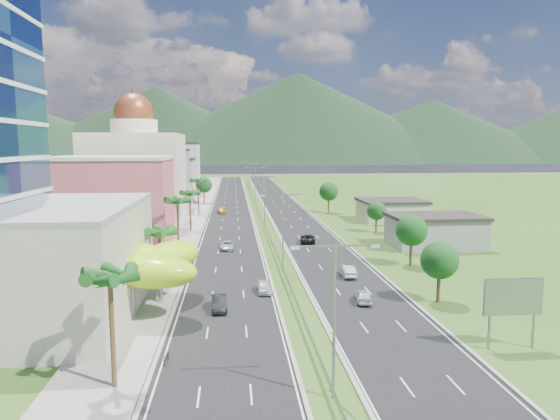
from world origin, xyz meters
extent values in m
plane|color=#2D5119|center=(0.00, 0.00, 0.00)|extent=(500.00, 500.00, 0.00)
cube|color=black|center=(-7.50, 90.00, 0.02)|extent=(11.00, 260.00, 0.04)
cube|color=black|center=(7.50, 90.00, 0.02)|extent=(11.00, 260.00, 0.04)
cube|color=gray|center=(-17.00, 90.00, 0.06)|extent=(7.00, 260.00, 0.12)
cube|color=gray|center=(0.00, 72.00, 0.62)|extent=(0.08, 216.00, 0.28)
cube|color=gray|center=(0.00, 174.00, 0.35)|extent=(0.10, 0.12, 0.70)
cylinder|color=gray|center=(0.00, -25.00, 5.50)|extent=(0.20, 0.20, 11.00)
cube|color=gray|center=(-1.44, -25.00, 10.80)|extent=(2.88, 0.12, 0.12)
cube|color=gray|center=(1.44, -25.00, 10.80)|extent=(2.88, 0.12, 0.12)
cube|color=silver|center=(-2.72, -25.00, 10.70)|extent=(0.60, 0.25, 0.18)
cube|color=silver|center=(2.72, -25.00, 10.70)|extent=(0.60, 0.25, 0.18)
cylinder|color=gray|center=(0.00, 10.00, 5.50)|extent=(0.20, 0.20, 11.00)
cube|color=gray|center=(-1.44, 10.00, 10.80)|extent=(2.88, 0.12, 0.12)
cube|color=gray|center=(1.44, 10.00, 10.80)|extent=(2.88, 0.12, 0.12)
cube|color=silver|center=(-2.72, 10.00, 10.70)|extent=(0.60, 0.25, 0.18)
cube|color=silver|center=(2.72, 10.00, 10.70)|extent=(0.60, 0.25, 0.18)
cylinder|color=gray|center=(0.00, 50.00, 5.50)|extent=(0.20, 0.20, 11.00)
cube|color=gray|center=(-1.44, 50.00, 10.80)|extent=(2.88, 0.12, 0.12)
cube|color=gray|center=(1.44, 50.00, 10.80)|extent=(2.88, 0.12, 0.12)
cube|color=silver|center=(-2.72, 50.00, 10.70)|extent=(0.60, 0.25, 0.18)
cube|color=silver|center=(2.72, 50.00, 10.70)|extent=(0.60, 0.25, 0.18)
cylinder|color=gray|center=(0.00, 95.00, 5.50)|extent=(0.20, 0.20, 11.00)
cube|color=gray|center=(-1.44, 95.00, 10.80)|extent=(2.88, 0.12, 0.12)
cube|color=gray|center=(1.44, 95.00, 10.80)|extent=(2.88, 0.12, 0.12)
cube|color=silver|center=(-2.72, 95.00, 10.70)|extent=(0.60, 0.25, 0.18)
cube|color=silver|center=(2.72, 95.00, 10.70)|extent=(0.60, 0.25, 0.18)
cylinder|color=gray|center=(0.00, 140.00, 5.50)|extent=(0.20, 0.20, 11.00)
cube|color=gray|center=(-1.44, 140.00, 10.80)|extent=(2.88, 0.12, 0.12)
cube|color=gray|center=(1.44, 140.00, 10.80)|extent=(2.88, 0.12, 0.12)
cube|color=silver|center=(-2.72, 140.00, 10.70)|extent=(0.60, 0.25, 0.18)
cube|color=silver|center=(2.72, 140.00, 10.70)|extent=(0.60, 0.25, 0.18)
cylinder|color=gray|center=(-24.00, -2.00, 2.00)|extent=(0.50, 0.50, 4.00)
cylinder|color=gray|center=(-17.00, -7.00, 2.00)|extent=(0.50, 0.50, 4.00)
cylinder|color=gray|center=(-21.00, -10.00, 2.00)|extent=(0.50, 0.50, 4.00)
cylinder|color=gray|center=(-15.00, -2.00, 2.00)|extent=(0.50, 0.50, 4.00)
cube|color=#D3565C|center=(-28.00, 32.00, 7.50)|extent=(20.00, 15.00, 15.00)
cube|color=beige|center=(-28.00, 55.00, 10.00)|extent=(20.00, 20.00, 20.00)
cylinder|color=beige|center=(-28.00, 55.00, 21.50)|extent=(10.00, 10.00, 3.00)
sphere|color=brown|center=(-28.00, 55.00, 24.50)|extent=(8.40, 8.40, 8.40)
cube|color=gray|center=(-27.00, 80.00, 8.00)|extent=(16.00, 15.00, 16.00)
cube|color=#B6AA95|center=(-27.00, 102.00, 6.50)|extent=(16.00, 15.00, 13.00)
cube|color=silver|center=(-27.00, 125.00, 9.00)|extent=(16.00, 15.00, 18.00)
cylinder|color=gray|center=(15.00, -18.00, 1.60)|extent=(0.24, 0.24, 3.20)
cylinder|color=gray|center=(19.00, -18.00, 1.60)|extent=(0.24, 0.24, 3.20)
cube|color=#D85919|center=(17.00, -18.00, 4.60)|extent=(5.20, 0.35, 3.20)
cube|color=gray|center=(28.00, 25.00, 2.50)|extent=(15.00, 10.00, 5.00)
cube|color=#B6AA95|center=(30.00, 55.00, 2.20)|extent=(14.00, 12.00, 4.40)
cylinder|color=#47301C|center=(-15.50, -22.00, 4.25)|extent=(0.36, 0.36, 8.50)
cylinder|color=#47301C|center=(-15.50, 2.00, 3.75)|extent=(0.36, 0.36, 7.50)
cylinder|color=#47301C|center=(-15.50, 22.00, 4.50)|extent=(0.36, 0.36, 9.00)
cylinder|color=#47301C|center=(-15.50, 45.00, 4.00)|extent=(0.36, 0.36, 8.00)
cylinder|color=#47301C|center=(-15.50, 70.00, 4.40)|extent=(0.36, 0.36, 8.80)
cylinder|color=#47301C|center=(-15.50, 95.00, 2.45)|extent=(0.40, 0.40, 4.90)
sphere|color=#184E1A|center=(-15.50, 95.00, 5.60)|extent=(4.90, 4.90, 4.90)
cylinder|color=#47301C|center=(16.00, -5.00, 2.10)|extent=(0.40, 0.40, 4.20)
sphere|color=#184E1A|center=(16.00, -5.00, 4.80)|extent=(4.20, 4.20, 4.20)
cylinder|color=#47301C|center=(19.00, 12.00, 2.27)|extent=(0.40, 0.40, 4.55)
sphere|color=#184E1A|center=(19.00, 12.00, 5.20)|extent=(4.55, 4.55, 4.55)
cylinder|color=#47301C|center=(22.00, 40.00, 1.92)|extent=(0.40, 0.40, 3.85)
sphere|color=#184E1A|center=(22.00, 40.00, 4.40)|extent=(3.85, 3.85, 3.85)
cylinder|color=#47301C|center=(18.00, 70.00, 2.45)|extent=(0.40, 0.40, 4.90)
sphere|color=#184E1A|center=(18.00, 70.00, 5.60)|extent=(4.90, 4.90, 4.90)
imported|color=silver|center=(-3.20, 0.46, 0.74)|extent=(1.68, 4.12, 1.40)
imported|color=black|center=(-8.41, -5.39, 0.79)|extent=(1.81, 4.60, 1.49)
imported|color=#ADB0B5|center=(-7.81, 25.91, 0.72)|extent=(2.45, 5.00, 1.37)
imported|color=#C78A17|center=(-9.67, 71.28, 0.72)|extent=(2.69, 4.97, 1.37)
imported|color=silver|center=(7.63, -4.30, 0.75)|extent=(2.29, 4.37, 1.42)
imported|color=#A3A5AA|center=(8.30, 6.68, 0.81)|extent=(1.70, 4.68, 1.53)
imported|color=black|center=(6.50, 30.16, 0.80)|extent=(3.09, 5.72, 1.52)
imported|color=black|center=(-12.30, -18.08, 0.59)|extent=(0.70, 1.76, 1.10)
camera|label=1|loc=(-6.77, -57.23, 17.45)|focal=32.00mm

